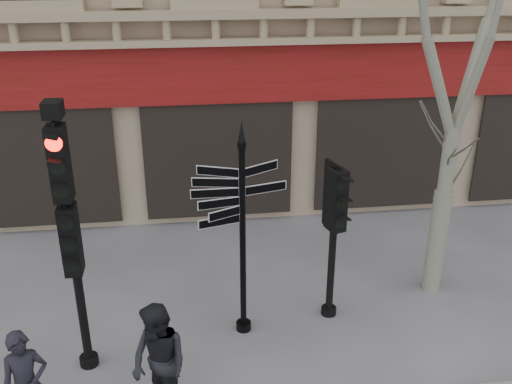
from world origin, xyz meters
TOP-DOWN VIEW (x-y plane):
  - ground at (0.00, 0.00)m, footprint 80.00×80.00m
  - fingerpost at (0.10, 0.66)m, footprint 1.70×1.70m
  - traffic_signal_main at (-2.44, 0.07)m, footprint 0.48×0.34m
  - traffic_signal_secondary at (1.68, 0.91)m, footprint 0.55×0.46m
  - pedestrian_b at (-1.24, -1.16)m, footprint 1.10×1.11m

SIDE VIEW (x-z plane):
  - ground at x=0.00m, z-range 0.00..0.00m
  - pedestrian_b at x=-1.24m, z-range 0.00..1.81m
  - traffic_signal_secondary at x=1.68m, z-range 0.56..3.39m
  - fingerpost at x=0.10m, z-range 0.65..4.41m
  - traffic_signal_main at x=-2.44m, z-range 0.57..4.86m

